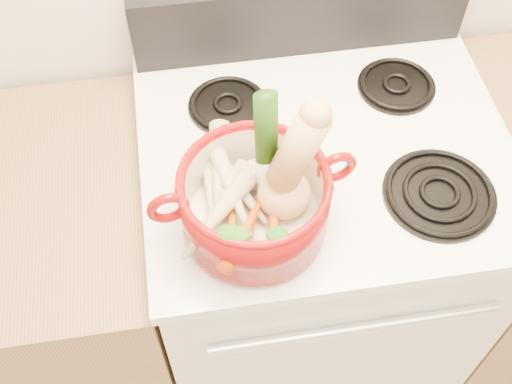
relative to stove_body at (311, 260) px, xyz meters
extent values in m
cube|color=silver|center=(0.00, 0.00, 0.00)|extent=(0.76, 0.65, 0.92)
cube|color=white|center=(0.00, 0.00, 0.47)|extent=(0.78, 0.67, 0.03)
cube|color=black|center=(0.00, 0.30, 0.58)|extent=(0.76, 0.05, 0.18)
cylinder|color=silver|center=(0.00, -0.34, 0.32)|extent=(0.60, 0.02, 0.02)
cylinder|color=black|center=(-0.19, -0.16, 0.50)|extent=(0.22, 0.22, 0.02)
cylinder|color=black|center=(0.19, -0.16, 0.50)|extent=(0.22, 0.22, 0.02)
cylinder|color=black|center=(-0.19, 0.14, 0.50)|extent=(0.17, 0.17, 0.02)
cylinder|color=black|center=(0.19, 0.14, 0.50)|extent=(0.17, 0.17, 0.02)
cylinder|color=maroon|center=(-0.18, -0.18, 0.57)|extent=(0.30, 0.30, 0.13)
torus|color=maroon|center=(-0.33, -0.20, 0.62)|extent=(0.08, 0.03, 0.08)
torus|color=maroon|center=(-0.03, -0.16, 0.62)|extent=(0.08, 0.03, 0.08)
cylinder|color=beige|center=(-0.15, -0.14, 0.67)|extent=(0.05, 0.07, 0.27)
ellipsoid|color=#D1B880|center=(-0.16, -0.11, 0.56)|extent=(0.10, 0.08, 0.05)
cone|color=beige|center=(-0.25, -0.14, 0.56)|extent=(0.06, 0.23, 0.06)
cone|color=#F0E7C4|center=(-0.25, -0.17, 0.57)|extent=(0.16, 0.18, 0.06)
cone|color=beige|center=(-0.21, -0.12, 0.57)|extent=(0.13, 0.21, 0.06)
cone|color=beige|center=(-0.25, -0.20, 0.58)|extent=(0.17, 0.17, 0.06)
cone|color=beige|center=(-0.24, -0.10, 0.58)|extent=(0.08, 0.22, 0.06)
cone|color=#F0E5C3|center=(-0.22, -0.14, 0.59)|extent=(0.08, 0.21, 0.06)
cone|color=#CC5C0A|center=(-0.19, -0.21, 0.55)|extent=(0.09, 0.15, 0.04)
cone|color=#CF600A|center=(-0.23, -0.22, 0.56)|extent=(0.05, 0.14, 0.04)
cone|color=#D7470A|center=(-0.15, -0.23, 0.56)|extent=(0.04, 0.15, 0.04)
cone|color=#DE570B|center=(-0.21, -0.24, 0.57)|extent=(0.11, 0.14, 0.04)
camera|label=1|loc=(-0.28, -0.82, 1.53)|focal=45.00mm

